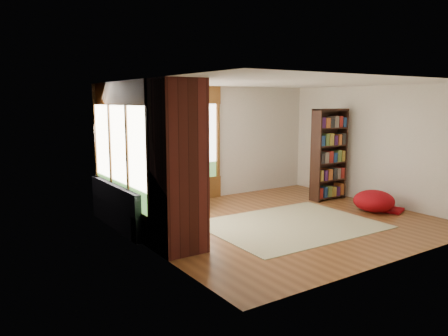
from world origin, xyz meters
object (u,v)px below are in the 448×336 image
sectional_sofa (150,202)px  pouf (374,200)px  dog_tan (162,176)px  area_rug (291,225)px  bookshelf (329,155)px  brick_chimney (177,167)px  dog_brindle (164,186)px

sectional_sofa → pouf: sectional_sofa is taller
pouf → sectional_sofa: bearing=151.2°
dog_tan → area_rug: bearing=-96.0°
sectional_sofa → bookshelf: 4.25m
bookshelf → pouf: size_ratio=2.53×
dog_tan → bookshelf: bearing=-58.3°
brick_chimney → dog_tan: 2.27m
dog_tan → pouf: bearing=-76.0°
bookshelf → brick_chimney: bearing=-165.4°
area_rug → pouf: bearing=-5.8°
area_rug → dog_brindle: bearing=144.7°
area_rug → dog_brindle: (-1.91, 1.36, 0.72)m
bookshelf → dog_tan: size_ratio=2.13×
brick_chimney → sectional_sofa: size_ratio=1.18×
brick_chimney → area_rug: brick_chimney is taller
area_rug → dog_brindle: dog_brindle is taller
sectional_sofa → dog_brindle: size_ratio=2.84×
brick_chimney → dog_tan: bearing=70.7°
area_rug → dog_tan: bearing=129.0°
brick_chimney → sectional_sofa: bearing=77.7°
brick_chimney → area_rug: size_ratio=0.85×
area_rug → pouf: size_ratio=3.71×
bookshelf → dog_tan: bearing=166.7°
sectional_sofa → dog_brindle: (0.01, -0.64, 0.42)m
brick_chimney → dog_brindle: size_ratio=3.36×
sectional_sofa → dog_tan: bearing=9.5°
sectional_sofa → bookshelf: bearing=-9.7°
pouf → brick_chimney: bearing=178.0°
bookshelf → pouf: (-0.08, -1.34, -0.81)m
sectional_sofa → dog_tan: (0.29, 0.04, 0.48)m
brick_chimney → bookshelf: 4.70m
area_rug → dog_brindle: size_ratio=3.96×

